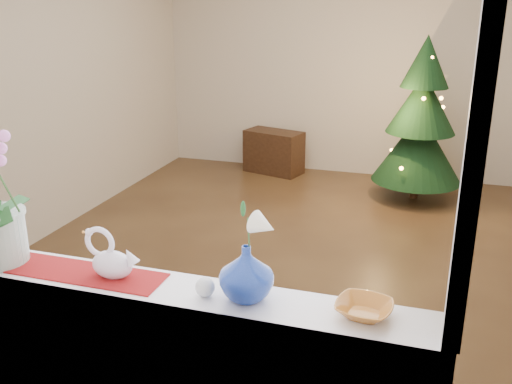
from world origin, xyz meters
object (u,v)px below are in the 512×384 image
amber_dish (364,310)px  paperweight (205,287)px  xmas_tree (421,120)px  blue_vase (246,269)px  side_table (274,152)px  swan (111,254)px

amber_dish → paperweight: bearing=-175.9°
amber_dish → xmas_tree: 4.13m
blue_vase → side_table: size_ratio=0.37×
side_table → blue_vase: bearing=-59.6°
side_table → xmas_tree: bearing=0.8°
blue_vase → amber_dish: bearing=1.5°
blue_vase → paperweight: size_ratio=3.25×
blue_vase → swan: bearing=179.8°
blue_vase → xmas_tree: xmas_tree is taller
side_table → swan: bearing=-66.6°
swan → side_table: bearing=88.2°
blue_vase → amber_dish: 0.46m
swan → amber_dish: (1.03, 0.01, -0.08)m
paperweight → xmas_tree: bearing=81.2°
amber_dish → blue_vase: bearing=-178.5°
amber_dish → side_table: amber_dish is taller
swan → paperweight: (0.42, -0.03, -0.06)m
paperweight → amber_dish: 0.61m
xmas_tree → side_table: 1.84m
amber_dish → side_table: bearing=109.7°
amber_dish → swan: bearing=-179.4°
blue_vase → amber_dish: blue_vase is taller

